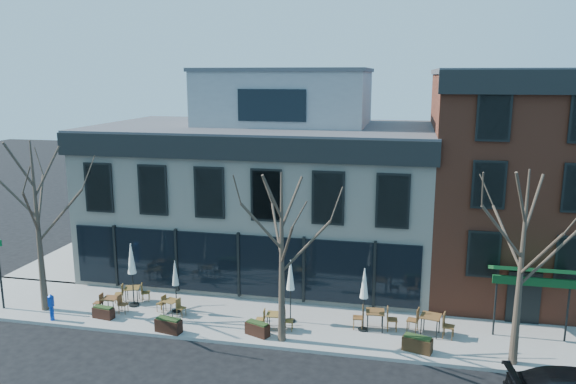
# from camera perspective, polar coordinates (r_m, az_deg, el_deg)

# --- Properties ---
(ground) EXTENTS (120.00, 120.00, 0.00)m
(ground) POSITION_cam_1_polar(r_m,az_deg,el_deg) (28.18, -4.90, -10.97)
(ground) COLOR black
(ground) RESTS_ON ground
(sidewalk_front) EXTENTS (33.50, 4.70, 0.15)m
(sidewalk_front) POSITION_cam_1_polar(r_m,az_deg,el_deg) (25.51, 0.83, -13.28)
(sidewalk_front) COLOR gray
(sidewalk_front) RESTS_ON ground
(sidewalk_side) EXTENTS (4.50, 12.00, 0.15)m
(sidewalk_side) POSITION_cam_1_polar(r_m,az_deg,el_deg) (37.78, -18.76, -5.47)
(sidewalk_side) COLOR gray
(sidewalk_side) RESTS_ON ground
(corner_building) EXTENTS (18.39, 10.39, 11.10)m
(corner_building) POSITION_cam_1_polar(r_m,az_deg,el_deg) (31.46, -2.23, 0.49)
(corner_building) COLOR beige
(corner_building) RESTS_ON ground
(red_brick_building) EXTENTS (8.20, 11.78, 11.18)m
(red_brick_building) POSITION_cam_1_polar(r_m,az_deg,el_deg) (30.69, 21.79, 1.10)
(red_brick_building) COLOR brown
(red_brick_building) RESTS_ON ground
(tree_corner) EXTENTS (3.93, 3.98, 7.92)m
(tree_corner) POSITION_cam_1_polar(r_m,az_deg,el_deg) (27.84, -24.07, -3.04)
(tree_corner) COLOR #382B21
(tree_corner) RESTS_ON sidewalk_front
(tree_mid) EXTENTS (3.50, 3.55, 7.04)m
(tree_mid) POSITION_cam_1_polar(r_m,az_deg,el_deg) (22.58, -0.62, -6.51)
(tree_mid) COLOR #382B21
(tree_mid) RESTS_ON sidewalk_front
(tree_right) EXTENTS (3.72, 3.77, 7.48)m
(tree_right) POSITION_cam_1_polar(r_m,az_deg,el_deg) (22.40, 22.62, -6.98)
(tree_right) COLOR #382B21
(tree_right) RESTS_ON sidewalk_front
(sign_pole) EXTENTS (0.50, 0.10, 3.40)m
(sign_pole) POSITION_cam_1_polar(r_m,az_deg,el_deg) (29.42, -27.25, -6.98)
(sign_pole) COLOR black
(sign_pole) RESTS_ON sidewalk_front
(call_box) EXTENTS (0.24, 0.24, 1.23)m
(call_box) POSITION_cam_1_polar(r_m,az_deg,el_deg) (27.54, -22.91, -10.65)
(call_box) COLOR #0C35A5
(call_box) RESTS_ON sidewalk_front
(cafe_set_0) EXTENTS (1.66, 0.69, 0.87)m
(cafe_set_0) POSITION_cam_1_polar(r_m,az_deg,el_deg) (27.55, -17.58, -10.71)
(cafe_set_0) COLOR brown
(cafe_set_0) RESTS_ON sidewalk_front
(cafe_set_1) EXTENTS (1.73, 0.95, 0.89)m
(cafe_set_1) POSITION_cam_1_polar(r_m,az_deg,el_deg) (28.45, -15.54, -9.83)
(cafe_set_1) COLOR brown
(cafe_set_1) RESTS_ON sidewalk_front
(cafe_set_2) EXTENTS (1.58, 0.77, 0.81)m
(cafe_set_2) POSITION_cam_1_polar(r_m,az_deg,el_deg) (26.69, -11.79, -11.20)
(cafe_set_2) COLOR brown
(cafe_set_2) RESTS_ON sidewalk_front
(cafe_set_3) EXTENTS (1.67, 0.71, 0.87)m
(cafe_set_3) POSITION_cam_1_polar(r_m,az_deg,el_deg) (24.69, -1.38, -12.82)
(cafe_set_3) COLOR brown
(cafe_set_3) RESTS_ON sidewalk_front
(cafe_set_4) EXTENTS (1.97, 0.84, 1.02)m
(cafe_set_4) POSITION_cam_1_polar(r_m,az_deg,el_deg) (24.92, 8.83, -12.53)
(cafe_set_4) COLOR brown
(cafe_set_4) RESTS_ON sidewalk_front
(cafe_set_5) EXTENTS (2.06, 0.95, 1.05)m
(cafe_set_5) POSITION_cam_1_polar(r_m,az_deg,el_deg) (24.91, 14.27, -12.74)
(cafe_set_5) COLOR brown
(cafe_set_5) RESTS_ON sidewalk_front
(umbrella_0) EXTENTS (0.49, 0.49, 3.07)m
(umbrella_0) POSITION_cam_1_polar(r_m,az_deg,el_deg) (27.40, -15.61, -6.88)
(umbrella_0) COLOR black
(umbrella_0) RESTS_ON sidewalk_front
(umbrella_1) EXTENTS (0.39, 0.39, 2.46)m
(umbrella_1) POSITION_cam_1_polar(r_m,az_deg,el_deg) (26.41, -11.38, -8.36)
(umbrella_1) COLOR black
(umbrella_1) RESTS_ON sidewalk_front
(umbrella_3) EXTENTS (0.46, 0.46, 2.85)m
(umbrella_3) POSITION_cam_1_polar(r_m,az_deg,el_deg) (24.82, 0.25, -8.77)
(umbrella_3) COLOR black
(umbrella_3) RESTS_ON sidewalk_front
(umbrella_4) EXTENTS (0.45, 0.45, 2.79)m
(umbrella_4) POSITION_cam_1_polar(r_m,az_deg,el_deg) (24.24, 7.75, -9.52)
(umbrella_4) COLOR black
(umbrella_4) RESTS_ON sidewalk_front
(planter_0) EXTENTS (1.01, 0.52, 0.54)m
(planter_0) POSITION_cam_1_polar(r_m,az_deg,el_deg) (27.11, -18.24, -11.53)
(planter_0) COLOR black
(planter_0) RESTS_ON sidewalk_front
(planter_1) EXTENTS (1.20, 0.65, 0.64)m
(planter_1) POSITION_cam_1_polar(r_m,az_deg,el_deg) (25.02, -12.04, -13.08)
(planter_1) COLOR black
(planter_1) RESTS_ON sidewalk_front
(planter_2) EXTENTS (1.12, 0.78, 0.58)m
(planter_2) POSITION_cam_1_polar(r_m,az_deg,el_deg) (24.28, -3.13, -13.69)
(planter_2) COLOR black
(planter_2) RESTS_ON sidewalk_front
(planter_3) EXTENTS (1.23, 0.77, 0.64)m
(planter_3) POSITION_cam_1_polar(r_m,az_deg,el_deg) (23.54, 13.01, -14.79)
(planter_3) COLOR #332111
(planter_3) RESTS_ON sidewalk_front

